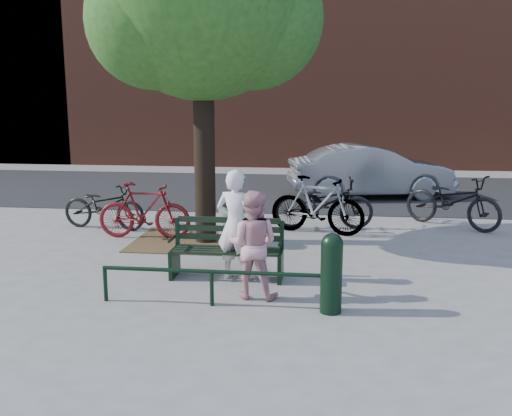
# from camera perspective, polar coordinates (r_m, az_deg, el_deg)

# --- Properties ---
(ground) EXTENTS (90.00, 90.00, 0.00)m
(ground) POSITION_cam_1_polar(r_m,az_deg,el_deg) (9.01, -2.91, -7.00)
(ground) COLOR gray
(ground) RESTS_ON ground
(dirt_pit) EXTENTS (2.40, 2.00, 0.02)m
(dirt_pit) POSITION_cam_1_polar(r_m,az_deg,el_deg) (11.27, -6.02, -3.27)
(dirt_pit) COLOR brown
(dirt_pit) RESTS_ON ground
(road) EXTENTS (40.00, 7.00, 0.01)m
(road) POSITION_cam_1_polar(r_m,az_deg,el_deg) (17.22, 1.92, 1.79)
(road) COLOR black
(road) RESTS_ON ground
(townhouse_row) EXTENTS (45.00, 4.00, 14.00)m
(townhouse_row) POSITION_cam_1_polar(r_m,az_deg,el_deg) (24.71, 4.08, 19.14)
(townhouse_row) COLOR brown
(townhouse_row) RESTS_ON ground
(park_bench) EXTENTS (1.74, 0.54, 0.97)m
(park_bench) POSITION_cam_1_polar(r_m,az_deg,el_deg) (8.94, -2.85, -3.93)
(park_bench) COLOR black
(park_bench) RESTS_ON ground
(guard_railing) EXTENTS (3.06, 0.06, 0.51)m
(guard_railing) POSITION_cam_1_polar(r_m,az_deg,el_deg) (7.76, -4.46, -6.90)
(guard_railing) COLOR black
(guard_railing) RESTS_ON ground
(street_tree) EXTENTS (4.20, 3.80, 6.50)m
(street_tree) POSITION_cam_1_polar(r_m,az_deg,el_deg) (10.98, -5.14, 19.58)
(street_tree) COLOR black
(street_tree) RESTS_ON ground
(person_left) EXTENTS (0.71, 0.56, 1.72)m
(person_left) POSITION_cam_1_polar(r_m,az_deg,el_deg) (8.72, -2.05, -1.73)
(person_left) COLOR silver
(person_left) RESTS_ON ground
(person_right) EXTENTS (0.81, 0.66, 1.53)m
(person_right) POSITION_cam_1_polar(r_m,az_deg,el_deg) (7.97, -0.34, -3.66)
(person_right) COLOR #C5878F
(person_right) RESTS_ON ground
(bollard) EXTENTS (0.29, 0.29, 1.07)m
(bollard) POSITION_cam_1_polar(r_m,az_deg,el_deg) (7.52, 7.55, -6.21)
(bollard) COLOR black
(bollard) RESTS_ON ground
(litter_bin) EXTENTS (0.41, 0.41, 0.83)m
(litter_bin) POSITION_cam_1_polar(r_m,az_deg,el_deg) (10.73, -2.78, -1.69)
(litter_bin) COLOR gray
(litter_bin) RESTS_ON ground
(bicycle_a) EXTENTS (1.98, 0.95, 1.00)m
(bicycle_a) POSITION_cam_1_polar(r_m,az_deg,el_deg) (12.57, -14.96, 0.21)
(bicycle_a) COLOR black
(bicycle_a) RESTS_ON ground
(bicycle_b) EXTENTS (1.88, 0.57, 1.12)m
(bicycle_b) POSITION_cam_1_polar(r_m,az_deg,el_deg) (11.54, -11.13, -0.26)
(bicycle_b) COLOR #5A0C11
(bicycle_b) RESTS_ON ground
(bicycle_c) EXTENTS (2.15, 0.89, 1.10)m
(bicycle_c) POSITION_cam_1_polar(r_m,az_deg,el_deg) (12.27, 6.81, 0.49)
(bicycle_c) COLOR black
(bicycle_c) RESTS_ON ground
(bicycle_d) EXTENTS (2.07, 1.09, 1.20)m
(bicycle_d) POSITION_cam_1_polar(r_m,az_deg,el_deg) (11.77, 6.14, 0.29)
(bicycle_d) COLOR gray
(bicycle_d) RESTS_ON ground
(bicycle_e) EXTENTS (2.19, 1.99, 1.16)m
(bicycle_e) POSITION_cam_1_polar(r_m,az_deg,el_deg) (13.03, 19.05, 0.69)
(bicycle_e) COLOR black
(bicycle_e) RESTS_ON ground
(parked_car) EXTENTS (4.72, 2.51, 1.48)m
(parked_car) POSITION_cam_1_polar(r_m,az_deg,el_deg) (16.23, 11.36, 3.61)
(parked_car) COLOR gray
(parked_car) RESTS_ON ground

